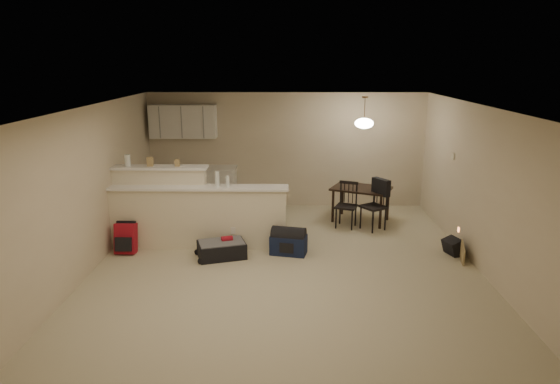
{
  "coord_description": "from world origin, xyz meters",
  "views": [
    {
      "loc": [
        0.02,
        -7.27,
        3.17
      ],
      "look_at": [
        -0.1,
        0.7,
        1.05
      ],
      "focal_mm": 32.0,
      "sensor_mm": 36.0,
      "label": 1
    }
  ],
  "objects_px": {
    "red_backpack": "(126,238)",
    "navy_duffel": "(289,245)",
    "dining_chair_near": "(346,205)",
    "dining_chair_far": "(374,205)",
    "dining_table": "(361,192)",
    "suitcase": "(222,250)",
    "pendant_lamp": "(364,123)",
    "black_daypack": "(453,247)"
  },
  "relations": [
    {
      "from": "red_backpack",
      "to": "black_daypack",
      "type": "distance_m",
      "value": 5.51
    },
    {
      "from": "dining_chair_far",
      "to": "dining_chair_near",
      "type": "bearing_deg",
      "value": -137.87
    },
    {
      "from": "dining_table",
      "to": "suitcase",
      "type": "distance_m",
      "value": 3.26
    },
    {
      "from": "dining_table",
      "to": "dining_chair_near",
      "type": "distance_m",
      "value": 0.54
    },
    {
      "from": "pendant_lamp",
      "to": "dining_chair_far",
      "type": "bearing_deg",
      "value": -71.82
    },
    {
      "from": "navy_duffel",
      "to": "dining_table",
      "type": "bearing_deg",
      "value": 63.21
    },
    {
      "from": "dining_chair_far",
      "to": "navy_duffel",
      "type": "distance_m",
      "value": 2.09
    },
    {
      "from": "dining_chair_near",
      "to": "suitcase",
      "type": "height_order",
      "value": "dining_chair_near"
    },
    {
      "from": "suitcase",
      "to": "black_daypack",
      "type": "relative_size",
      "value": 2.48
    },
    {
      "from": "pendant_lamp",
      "to": "red_backpack",
      "type": "relative_size",
      "value": 1.22
    },
    {
      "from": "dining_chair_far",
      "to": "suitcase",
      "type": "bearing_deg",
      "value": -95.87
    },
    {
      "from": "pendant_lamp",
      "to": "navy_duffel",
      "type": "relative_size",
      "value": 1.04
    },
    {
      "from": "suitcase",
      "to": "navy_duffel",
      "type": "xyz_separation_m",
      "value": [
        1.11,
        0.16,
        0.03
      ]
    },
    {
      "from": "dining_chair_near",
      "to": "black_daypack",
      "type": "distance_m",
      "value": 2.18
    },
    {
      "from": "dining_chair_near",
      "to": "dining_chair_far",
      "type": "xyz_separation_m",
      "value": [
        0.5,
        -0.13,
        0.04
      ]
    },
    {
      "from": "suitcase",
      "to": "black_daypack",
      "type": "height_order",
      "value": "black_daypack"
    },
    {
      "from": "black_daypack",
      "to": "pendant_lamp",
      "type": "bearing_deg",
      "value": 17.69
    },
    {
      "from": "suitcase",
      "to": "black_daypack",
      "type": "bearing_deg",
      "value": -14.93
    },
    {
      "from": "dining_table",
      "to": "dining_chair_far",
      "type": "bearing_deg",
      "value": -47.39
    },
    {
      "from": "pendant_lamp",
      "to": "black_daypack",
      "type": "distance_m",
      "value": 2.88
    },
    {
      "from": "red_backpack",
      "to": "dining_chair_far",
      "type": "bearing_deg",
      "value": 17.17
    },
    {
      "from": "pendant_lamp",
      "to": "black_daypack",
      "type": "xyz_separation_m",
      "value": [
        1.31,
        -1.78,
        -1.85
      ]
    },
    {
      "from": "dining_chair_far",
      "to": "dining_table",
      "type": "bearing_deg",
      "value": 164.46
    },
    {
      "from": "dining_table",
      "to": "navy_duffel",
      "type": "relative_size",
      "value": 2.23
    },
    {
      "from": "red_backpack",
      "to": "navy_duffel",
      "type": "bearing_deg",
      "value": 0.76
    },
    {
      "from": "dining_table",
      "to": "black_daypack",
      "type": "distance_m",
      "value": 2.26
    },
    {
      "from": "navy_duffel",
      "to": "black_daypack",
      "type": "height_order",
      "value": "navy_duffel"
    },
    {
      "from": "suitcase",
      "to": "red_backpack",
      "type": "height_order",
      "value": "red_backpack"
    },
    {
      "from": "dining_table",
      "to": "suitcase",
      "type": "relative_size",
      "value": 1.74
    },
    {
      "from": "pendant_lamp",
      "to": "suitcase",
      "type": "height_order",
      "value": "pendant_lamp"
    },
    {
      "from": "suitcase",
      "to": "black_daypack",
      "type": "distance_m",
      "value": 3.87
    },
    {
      "from": "pendant_lamp",
      "to": "navy_duffel",
      "type": "xyz_separation_m",
      "value": [
        -1.45,
        -1.79,
        -1.83
      ]
    },
    {
      "from": "pendant_lamp",
      "to": "dining_chair_far",
      "type": "xyz_separation_m",
      "value": [
        0.17,
        -0.51,
        -1.51
      ]
    },
    {
      "from": "dining_table",
      "to": "suitcase",
      "type": "height_order",
      "value": "dining_table"
    },
    {
      "from": "red_backpack",
      "to": "suitcase",
      "type": "bearing_deg",
      "value": -5.1
    },
    {
      "from": "dining_table",
      "to": "dining_chair_near",
      "type": "bearing_deg",
      "value": -106.51
    },
    {
      "from": "pendant_lamp",
      "to": "dining_chair_near",
      "type": "relative_size",
      "value": 0.7
    },
    {
      "from": "pendant_lamp",
      "to": "dining_table",
      "type": "bearing_deg",
      "value": 45.0
    },
    {
      "from": "pendant_lamp",
      "to": "red_backpack",
      "type": "bearing_deg",
      "value": -157.02
    },
    {
      "from": "pendant_lamp",
      "to": "navy_duffel",
      "type": "height_order",
      "value": "pendant_lamp"
    },
    {
      "from": "pendant_lamp",
      "to": "navy_duffel",
      "type": "distance_m",
      "value": 2.94
    },
    {
      "from": "red_backpack",
      "to": "navy_duffel",
      "type": "distance_m",
      "value": 2.75
    }
  ]
}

